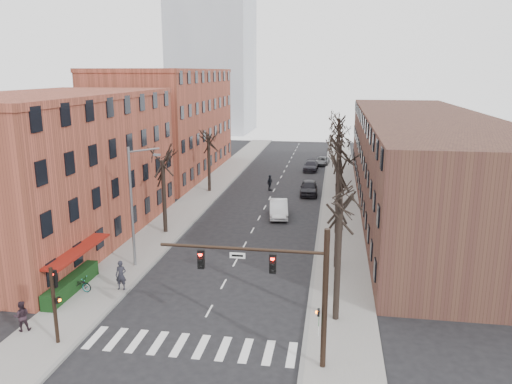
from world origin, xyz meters
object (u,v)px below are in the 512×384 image
at_px(parked_car_near, 309,188).
at_px(parked_car_mid, 311,166).
at_px(pedestrian_a, 121,275).
at_px(silver_sedan, 279,209).
at_px(bicycle, 78,284).

height_order(parked_car_near, parked_car_mid, parked_car_near).
distance_m(parked_car_near, pedestrian_a, 30.60).
height_order(silver_sedan, parked_car_near, parked_car_near).
bearing_deg(parked_car_mid, parked_car_near, -85.09).
xyz_separation_m(silver_sedan, parked_car_mid, (1.95, 24.40, -0.12)).
distance_m(silver_sedan, pedestrian_a, 20.70).
xyz_separation_m(parked_car_mid, bicycle, (-12.91, -44.10, -0.05)).
bearing_deg(pedestrian_a, bicycle, -170.33).
bearing_deg(silver_sedan, bicycle, -126.70).
bearing_deg(bicycle, parked_car_mid, -11.69).
height_order(parked_car_mid, bicycle, parked_car_mid).
bearing_deg(pedestrian_a, parked_car_mid, 71.58).
relative_size(pedestrian_a, bicycle, 1.02).
bearing_deg(bicycle, parked_car_near, -19.96).
height_order(pedestrian_a, bicycle, pedestrian_a).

